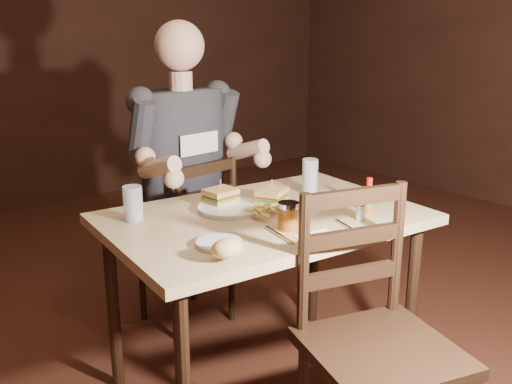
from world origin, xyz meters
TOP-DOWN VIEW (x-y plane):
  - room_shell at (0.00, 0.00)m, footprint 7.00×7.00m
  - main_table at (-0.24, 0.30)m, footprint 1.29×0.92m
  - chair_far at (-0.20, 0.98)m, footprint 0.45×0.48m
  - chair_near at (-0.28, -0.36)m, footprint 0.57×0.60m
  - diner at (-0.19, 0.92)m, footprint 0.66×0.54m
  - dinner_plate at (-0.32, 0.41)m, footprint 0.28×0.28m
  - sandwich_left at (-0.31, 0.49)m, footprint 0.13×0.12m
  - sandwich_right at (-0.15, 0.36)m, footprint 0.16×0.15m
  - fries_pile at (-0.22, 0.28)m, footprint 0.25×0.19m
  - ketchup_dollop at (-0.10, 0.26)m, footprint 0.04×0.04m
  - glass_left at (-0.68, 0.54)m, footprint 0.08×0.08m
  - glass_right at (0.10, 0.39)m, footprint 0.08×0.08m
  - hot_sauce at (0.11, 0.06)m, footprint 0.05×0.05m
  - salt_shaker at (0.01, 0.01)m, footprint 0.04×0.04m
  - syrup_dispenser at (-0.28, 0.11)m, footprint 0.09×0.09m
  - napkin at (-0.25, -0.04)m, footprint 0.16×0.15m
  - knife at (-0.35, 0.07)m, footprint 0.05×0.19m
  - fork at (-0.09, -0.01)m, footprint 0.05×0.14m
  - side_plate at (-0.57, 0.13)m, footprint 0.16×0.16m
  - bread_roll at (-0.63, 0.00)m, footprint 0.11×0.09m

SIDE VIEW (x-z plane):
  - chair_far at x=-0.20m, z-range 0.00..0.88m
  - chair_near at x=-0.28m, z-range 0.00..0.98m
  - main_table at x=-0.24m, z-range 0.31..1.08m
  - napkin at x=-0.25m, z-range 0.77..0.77m
  - fork at x=-0.09m, z-range 0.77..0.78m
  - knife at x=-0.35m, z-range 0.77..0.78m
  - side_plate at x=-0.57m, z-range 0.77..0.78m
  - dinner_plate at x=-0.32m, z-range 0.77..0.78m
  - ketchup_dollop at x=-0.10m, z-range 0.78..0.79m
  - salt_shaker at x=0.01m, z-range 0.77..0.83m
  - fries_pile at x=-0.22m, z-range 0.78..0.82m
  - bread_roll at x=-0.63m, z-range 0.78..0.84m
  - syrup_dispenser at x=-0.28m, z-range 0.77..0.87m
  - sandwich_left at x=-0.31m, z-range 0.78..0.89m
  - sandwich_right at x=-0.15m, z-range 0.78..0.89m
  - glass_left at x=-0.68m, z-range 0.77..0.91m
  - hot_sauce at x=0.11m, z-range 0.77..0.91m
  - glass_right at x=0.10m, z-range 0.77..0.93m
  - diner at x=-0.19m, z-range 0.45..1.52m
  - room_shell at x=0.00m, z-range -2.10..4.90m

